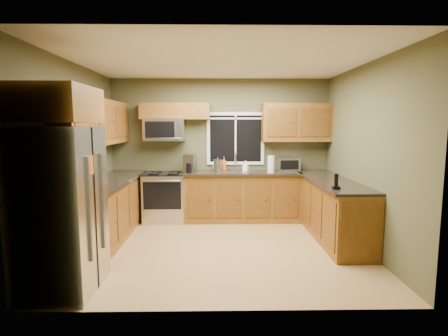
{
  "coord_description": "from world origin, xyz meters",
  "views": [
    {
      "loc": [
        -0.04,
        -5.03,
        1.82
      ],
      "look_at": [
        0.05,
        0.35,
        1.15
      ],
      "focal_mm": 28.0,
      "sensor_mm": 36.0,
      "label": 1
    }
  ],
  "objects_px": {
    "toaster_oven": "(288,164)",
    "soap_bottle_c": "(216,166)",
    "range": "(165,197)",
    "paper_towel_roll": "(271,164)",
    "soap_bottle_b": "(245,166)",
    "microwave": "(165,130)",
    "coffee_maker": "(190,164)",
    "soap_bottle_a": "(224,163)",
    "kettle": "(218,165)",
    "cordless_phone": "(336,185)",
    "refrigerator": "(62,210)"
  },
  "relations": [
    {
      "from": "kettle",
      "to": "soap_bottle_b",
      "type": "height_order",
      "value": "kettle"
    },
    {
      "from": "microwave",
      "to": "cordless_phone",
      "type": "relative_size",
      "value": 3.54
    },
    {
      "from": "soap_bottle_a",
      "to": "toaster_oven",
      "type": "bearing_deg",
      "value": -3.73
    },
    {
      "from": "microwave",
      "to": "soap_bottle_c",
      "type": "xyz_separation_m",
      "value": [
        0.97,
        0.09,
        -0.71
      ]
    },
    {
      "from": "coffee_maker",
      "to": "soap_bottle_c",
      "type": "distance_m",
      "value": 0.56
    },
    {
      "from": "microwave",
      "to": "kettle",
      "type": "xyz_separation_m",
      "value": [
        1.0,
        -0.07,
        -0.66
      ]
    },
    {
      "from": "paper_towel_roll",
      "to": "soap_bottle_b",
      "type": "relative_size",
      "value": 1.68
    },
    {
      "from": "kettle",
      "to": "soap_bottle_c",
      "type": "height_order",
      "value": "kettle"
    },
    {
      "from": "cordless_phone",
      "to": "kettle",
      "type": "bearing_deg",
      "value": 130.88
    },
    {
      "from": "toaster_oven",
      "to": "soap_bottle_c",
      "type": "height_order",
      "value": "toaster_oven"
    },
    {
      "from": "refrigerator",
      "to": "kettle",
      "type": "bearing_deg",
      "value": 59.2
    },
    {
      "from": "toaster_oven",
      "to": "soap_bottle_c",
      "type": "distance_m",
      "value": 1.39
    },
    {
      "from": "soap_bottle_b",
      "to": "coffee_maker",
      "type": "bearing_deg",
      "value": -172.97
    },
    {
      "from": "coffee_maker",
      "to": "soap_bottle_a",
      "type": "distance_m",
      "value": 0.7
    },
    {
      "from": "soap_bottle_a",
      "to": "kettle",
      "type": "bearing_deg",
      "value": -126.99
    },
    {
      "from": "microwave",
      "to": "toaster_oven",
      "type": "distance_m",
      "value": 2.44
    },
    {
      "from": "refrigerator",
      "to": "soap_bottle_a",
      "type": "distance_m",
      "value": 3.51
    },
    {
      "from": "refrigerator",
      "to": "microwave",
      "type": "height_order",
      "value": "microwave"
    },
    {
      "from": "range",
      "to": "microwave",
      "type": "height_order",
      "value": "microwave"
    },
    {
      "from": "range",
      "to": "kettle",
      "type": "relative_size",
      "value": 3.31
    },
    {
      "from": "range",
      "to": "refrigerator",
      "type": "bearing_deg",
      "value": -103.97
    },
    {
      "from": "coffee_maker",
      "to": "cordless_phone",
      "type": "height_order",
      "value": "coffee_maker"
    },
    {
      "from": "soap_bottle_c",
      "to": "coffee_maker",
      "type": "bearing_deg",
      "value": -150.94
    },
    {
      "from": "paper_towel_roll",
      "to": "cordless_phone",
      "type": "xyz_separation_m",
      "value": [
        0.63,
        -1.78,
        -0.09
      ]
    },
    {
      "from": "microwave",
      "to": "cordless_phone",
      "type": "distance_m",
      "value": 3.35
    },
    {
      "from": "microwave",
      "to": "kettle",
      "type": "bearing_deg",
      "value": -4.14
    },
    {
      "from": "microwave",
      "to": "refrigerator",
      "type": "bearing_deg",
      "value": -103.34
    },
    {
      "from": "refrigerator",
      "to": "range",
      "type": "distance_m",
      "value": 2.89
    },
    {
      "from": "microwave",
      "to": "toaster_oven",
      "type": "bearing_deg",
      "value": 0.26
    },
    {
      "from": "range",
      "to": "toaster_oven",
      "type": "bearing_deg",
      "value": 3.57
    },
    {
      "from": "range",
      "to": "paper_towel_roll",
      "type": "bearing_deg",
      "value": -1.0
    },
    {
      "from": "soap_bottle_b",
      "to": "cordless_phone",
      "type": "distance_m",
      "value": 2.19
    },
    {
      "from": "toaster_oven",
      "to": "coffee_maker",
      "type": "distance_m",
      "value": 1.88
    },
    {
      "from": "soap_bottle_c",
      "to": "cordless_phone",
      "type": "xyz_separation_m",
      "value": [
        1.66,
        -2.04,
        -0.02
      ]
    },
    {
      "from": "microwave",
      "to": "kettle",
      "type": "height_order",
      "value": "microwave"
    },
    {
      "from": "soap_bottle_b",
      "to": "refrigerator",
      "type": "bearing_deg",
      "value": -127.85
    },
    {
      "from": "soap_bottle_b",
      "to": "soap_bottle_c",
      "type": "height_order",
      "value": "soap_bottle_b"
    },
    {
      "from": "soap_bottle_a",
      "to": "cordless_phone",
      "type": "height_order",
      "value": "soap_bottle_a"
    },
    {
      "from": "refrigerator",
      "to": "kettle",
      "type": "height_order",
      "value": "refrigerator"
    },
    {
      "from": "soap_bottle_a",
      "to": "cordless_phone",
      "type": "bearing_deg",
      "value": -53.64
    },
    {
      "from": "cordless_phone",
      "to": "coffee_maker",
      "type": "bearing_deg",
      "value": 140.48
    },
    {
      "from": "toaster_oven",
      "to": "paper_towel_roll",
      "type": "distance_m",
      "value": 0.4
    },
    {
      "from": "soap_bottle_a",
      "to": "soap_bottle_b",
      "type": "xyz_separation_m",
      "value": [
        0.41,
        -0.14,
        -0.03
      ]
    },
    {
      "from": "coffee_maker",
      "to": "soap_bottle_a",
      "type": "bearing_deg",
      "value": 22.84
    },
    {
      "from": "coffee_maker",
      "to": "cordless_phone",
      "type": "relative_size",
      "value": 1.55
    },
    {
      "from": "paper_towel_roll",
      "to": "soap_bottle_a",
      "type": "bearing_deg",
      "value": 163.34
    },
    {
      "from": "toaster_oven",
      "to": "coffee_maker",
      "type": "height_order",
      "value": "coffee_maker"
    },
    {
      "from": "paper_towel_roll",
      "to": "kettle",
      "type": "bearing_deg",
      "value": 174.35
    },
    {
      "from": "refrigerator",
      "to": "soap_bottle_c",
      "type": "bearing_deg",
      "value": 61.09
    },
    {
      "from": "microwave",
      "to": "cordless_phone",
      "type": "bearing_deg",
      "value": -36.6
    }
  ]
}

